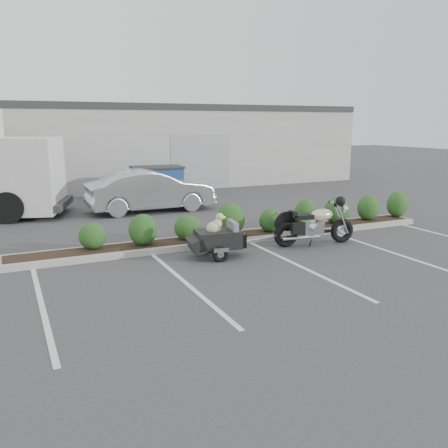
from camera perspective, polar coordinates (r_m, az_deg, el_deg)
name	(u,v)px	position (r m, az deg, el deg)	size (l,w,h in m)	color
ground	(240,266)	(10.59, 1.98, -5.11)	(90.00, 90.00, 0.00)	#38383A
planter_kerb	(236,237)	(12.89, 1.50, -1.62)	(12.00, 1.00, 0.15)	#9E9E93
building	(95,145)	(26.43, -15.22, 9.20)	(26.00, 10.00, 4.00)	#9EA099
motorcycle	(315,225)	(12.52, 10.88, -0.16)	(2.27, 0.88, 1.31)	black
pet_trailer	(217,238)	(11.18, -0.84, -1.74)	(1.83, 1.04, 1.08)	black
sedan	(151,191)	(17.21, -8.80, 3.97)	(1.57, 4.52, 1.49)	#B9B8C0
dumpster	(157,183)	(19.98, -8.04, 4.96)	(2.20, 1.60, 1.37)	navy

